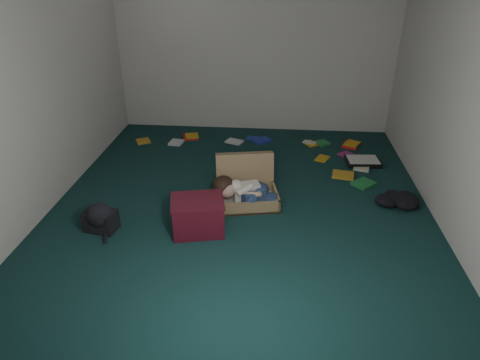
# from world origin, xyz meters

# --- Properties ---
(floor) EXTENTS (4.50, 4.50, 0.00)m
(floor) POSITION_xyz_m (0.00, 0.00, 0.00)
(floor) COLOR #102F2D
(floor) RESTS_ON ground
(wall_back) EXTENTS (4.50, 0.00, 4.50)m
(wall_back) POSITION_xyz_m (0.00, 2.25, 1.30)
(wall_back) COLOR silver
(wall_back) RESTS_ON ground
(wall_front) EXTENTS (4.50, 0.00, 4.50)m
(wall_front) POSITION_xyz_m (0.00, -2.25, 1.30)
(wall_front) COLOR silver
(wall_front) RESTS_ON ground
(wall_left) EXTENTS (0.00, 4.50, 4.50)m
(wall_left) POSITION_xyz_m (-2.00, 0.00, 1.30)
(wall_left) COLOR silver
(wall_left) RESTS_ON ground
(wall_right) EXTENTS (0.00, 4.50, 4.50)m
(wall_right) POSITION_xyz_m (2.00, 0.00, 1.30)
(wall_right) COLOR silver
(wall_right) RESTS_ON ground
(suitcase) EXTENTS (0.75, 0.73, 0.47)m
(suitcase) POSITION_xyz_m (0.05, 0.09, 0.14)
(suitcase) COLOR #967A52
(suitcase) RESTS_ON floor
(person) EXTENTS (0.71, 0.35, 0.29)m
(person) POSITION_xyz_m (0.04, -0.08, 0.18)
(person) COLOR silver
(person) RESTS_ON suitcase
(maroon_bin) EXTENTS (0.57, 0.49, 0.34)m
(maroon_bin) POSITION_xyz_m (-0.37, -0.58, 0.17)
(maroon_bin) COLOR #490F1B
(maroon_bin) RESTS_ON floor
(backpack) EXTENTS (0.42, 0.36, 0.22)m
(backpack) POSITION_xyz_m (-1.32, -0.64, 0.11)
(backpack) COLOR black
(backpack) RESTS_ON floor
(clothing_pile) EXTENTS (0.45, 0.37, 0.14)m
(clothing_pile) POSITION_xyz_m (1.70, 0.13, 0.07)
(clothing_pile) COLOR black
(clothing_pile) RESTS_ON floor
(paper_tray) EXTENTS (0.45, 0.35, 0.06)m
(paper_tray) POSITION_xyz_m (1.48, 1.11, 0.03)
(paper_tray) COLOR black
(paper_tray) RESTS_ON floor
(book_scatter) EXTENTS (3.20, 1.56, 0.02)m
(book_scatter) POSITION_xyz_m (0.43, 1.42, 0.01)
(book_scatter) COLOR gold
(book_scatter) RESTS_ON floor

